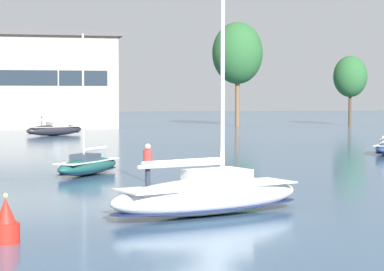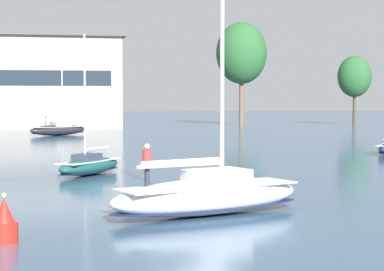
% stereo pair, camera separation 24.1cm
% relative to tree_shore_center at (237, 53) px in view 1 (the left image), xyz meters
% --- Properties ---
extents(ground_plane, '(400.00, 400.00, 0.00)m').
position_rel_tree_shore_center_xyz_m(ground_plane, '(-25.48, -84.86, -11.49)').
color(ground_plane, '#385675').
extents(waterfront_building, '(34.15, 13.27, 14.06)m').
position_rel_tree_shore_center_xyz_m(waterfront_building, '(-35.99, 0.11, -4.41)').
color(waterfront_building, tan).
rests_on(waterfront_building, ground).
extents(tree_shore_center, '(7.97, 7.97, 16.41)m').
position_rel_tree_shore_center_xyz_m(tree_shore_center, '(0.00, 0.00, 0.00)').
color(tree_shore_center, brown).
rests_on(tree_shore_center, ground).
extents(tree_shore_right, '(5.50, 5.50, 11.33)m').
position_rel_tree_shore_center_xyz_m(tree_shore_right, '(19.11, -0.10, -3.56)').
color(tree_shore_right, '#4C3828').
rests_on(tree_shore_right, ground).
extents(sailboat_main, '(9.09, 5.29, 12.07)m').
position_rel_tree_shore_center_xyz_m(sailboat_main, '(-25.46, -84.85, -10.67)').
color(sailboat_main, silver).
rests_on(sailboat_main, ground).
extents(sailboat_moored_mid_channel, '(7.80, 5.94, 10.74)m').
position_rel_tree_shore_center_xyz_m(sailboat_moored_mid_channel, '(-29.28, -22.19, -10.76)').
color(sailboat_moored_mid_channel, '#232328').
rests_on(sailboat_moored_mid_channel, ground).
extents(sailboat_moored_far_slip, '(5.04, 5.99, 8.49)m').
position_rel_tree_shore_center_xyz_m(sailboat_moored_far_slip, '(-28.98, -68.42, -10.91)').
color(sailboat_moored_far_slip, '#194C47').
rests_on(sailboat_moored_far_slip, ground).
extents(channel_buoy, '(0.89, 0.89, 1.64)m').
position_rel_tree_shore_center_xyz_m(channel_buoy, '(-33.27, -89.13, -10.85)').
color(channel_buoy, red).
rests_on(channel_buoy, ground).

